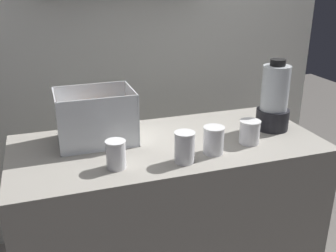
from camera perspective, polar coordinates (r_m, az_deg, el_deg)
name	(u,v)px	position (r m, az deg, el deg)	size (l,w,h in m)	color
counter	(168,225)	(1.99, 0.00, -14.34)	(1.40, 0.64, 0.90)	#9E998E
back_wall_unit	(126,38)	(2.39, -6.12, 12.71)	(2.60, 0.24, 2.50)	silver
carrot_display_bin	(97,125)	(1.79, -10.38, 0.09)	(0.34, 0.26, 0.24)	white
blender_pitcher	(273,100)	(1.96, 15.22, 3.70)	(0.16, 0.16, 0.35)	black
juice_cup_orange_far_left	(116,156)	(1.54, -7.64, -4.35)	(0.08, 0.08, 0.11)	white
juice_cup_mango_left	(185,149)	(1.57, 2.45, -3.43)	(0.09, 0.09, 0.13)	white
juice_cup_beet_middle	(214,141)	(1.66, 6.70, -2.23)	(0.09, 0.09, 0.12)	white
juice_cup_pomegranate_right	(249,133)	(1.79, 11.86, -1.08)	(0.09, 0.09, 0.11)	white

